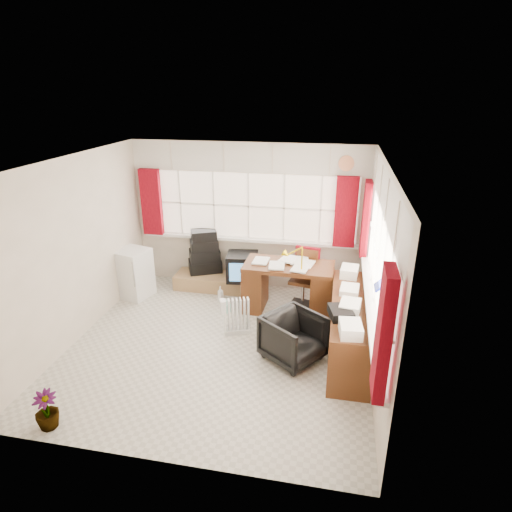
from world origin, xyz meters
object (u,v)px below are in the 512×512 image
(crt_tv, at_px, (242,267))
(radiator, at_px, (237,319))
(task_chair, at_px, (305,275))
(mini_fridge, at_px, (134,273))
(desk_lamp, at_px, (302,254))
(office_chair, at_px, (294,338))
(credenza, at_px, (349,326))
(desk, at_px, (288,285))
(tv_bench, at_px, (215,282))

(crt_tv, bearing_deg, radiator, -80.92)
(task_chair, bearing_deg, mini_fridge, -175.02)
(desk_lamp, height_order, office_chair, desk_lamp)
(desk_lamp, distance_m, credenza, 1.23)
(desk, height_order, radiator, desk)
(tv_bench, height_order, mini_fridge, mini_fridge)
(radiator, distance_m, tv_bench, 1.54)
(crt_tv, bearing_deg, credenza, -39.18)
(radiator, bearing_deg, desk_lamp, 34.32)
(desk, bearing_deg, credenza, -46.25)
(task_chair, xyz_separation_m, credenza, (0.69, -1.24, -0.12))
(office_chair, xyz_separation_m, credenza, (0.70, 0.31, 0.08))
(office_chair, bearing_deg, task_chair, 36.14)
(credenza, relative_size, crt_tv, 3.54)
(desk, relative_size, office_chair, 2.01)
(office_chair, relative_size, tv_bench, 0.49)
(desk_lamp, relative_size, crt_tv, 0.71)
(desk, relative_size, tv_bench, 0.99)
(desk, relative_size, task_chair, 1.44)
(desk, distance_m, office_chair, 1.31)
(task_chair, bearing_deg, credenza, -60.74)
(credenza, bearing_deg, desk, 133.75)
(task_chair, distance_m, radiator, 1.41)
(tv_bench, bearing_deg, office_chair, -49.19)
(office_chair, bearing_deg, desk_lamp, 37.45)
(radiator, relative_size, tv_bench, 0.39)
(desk, distance_m, credenza, 1.35)
(credenza, distance_m, crt_tv, 2.29)
(task_chair, relative_size, mini_fridge, 1.16)
(task_chair, xyz_separation_m, radiator, (-0.87, -1.07, -0.29))
(desk, bearing_deg, desk_lamp, -47.64)
(desk, xyz_separation_m, desk_lamp, (0.21, -0.23, 0.63))
(office_chair, distance_m, crt_tv, 2.06)
(desk_lamp, bearing_deg, crt_tv, 146.24)
(desk_lamp, distance_m, tv_bench, 1.98)
(desk_lamp, height_order, radiator, desk_lamp)
(crt_tv, bearing_deg, tv_bench, 171.41)
(office_chair, xyz_separation_m, mini_fridge, (-2.83, 1.30, 0.10))
(office_chair, distance_m, mini_fridge, 3.11)
(crt_tv, bearing_deg, mini_fridge, -165.50)
(desk_lamp, height_order, crt_tv, desk_lamp)
(task_chair, height_order, mini_fridge, task_chair)
(desk_lamp, xyz_separation_m, radiator, (-0.85, -0.58, -0.84))
(tv_bench, bearing_deg, radiator, -62.30)
(tv_bench, bearing_deg, desk_lamp, -26.56)
(task_chair, xyz_separation_m, mini_fridge, (-2.84, -0.25, -0.10))
(desk, xyz_separation_m, office_chair, (0.23, -1.28, -0.13))
(credenza, bearing_deg, tv_bench, 146.30)
(office_chair, distance_m, radiator, 0.99)
(desk_lamp, xyz_separation_m, mini_fridge, (-2.81, 0.25, -0.65))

